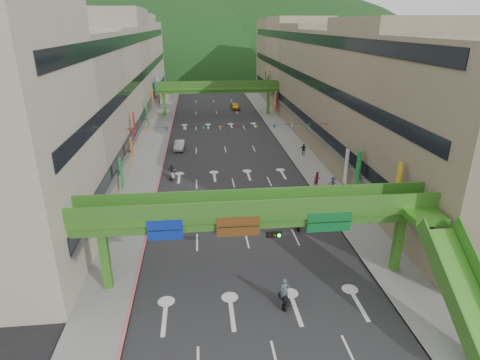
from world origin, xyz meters
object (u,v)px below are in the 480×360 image
Objects in this scene: scooter_rider_near at (284,293)px; car_yellow at (235,106)px; scooter_rider_mid at (297,219)px; overpass_near at (272,222)px; pedestrian_red at (317,181)px; car_silver at (180,145)px.

scooter_rider_near reaches higher than car_yellow.
scooter_rider_mid is at bearing 72.10° from scooter_rider_near.
scooter_rider_near is 0.48× the size of car_yellow.
pedestrian_red is (8.87, 18.04, -4.28)m from overpass_near.
car_silver is (-11.99, 27.28, -0.37)m from scooter_rider_mid.
scooter_rider_near is (0.55, -2.66, -4.19)m from overpass_near.
scooter_rider_near is 1.02× the size of scooter_rider_mid.
pedestrian_red reaches higher than car_silver.
pedestrian_red is at bearing 63.82° from overpass_near.
pedestrian_red is (8.32, 20.70, -0.09)m from scooter_rider_near.
overpass_near is 65.95m from car_yellow.
car_yellow is 47.97m from pedestrian_red.
scooter_rider_mid is at bearing -92.29° from car_yellow.
overpass_near is 6.31× the size of car_yellow.
pedestrian_red is at bearing -86.42° from car_yellow.
scooter_rider_mid is at bearing 63.69° from overpass_near.
pedestrian_red is (4.81, 9.83, -0.16)m from scooter_rider_mid.
car_silver is at bearing 102.60° from overpass_near.
pedestrian_red is (5.37, -47.67, 0.17)m from car_yellow.
scooter_rider_near is 39.08m from car_silver.
overpass_near is 36.64m from car_silver.
overpass_near is 13.03× the size of scooter_rider_near.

